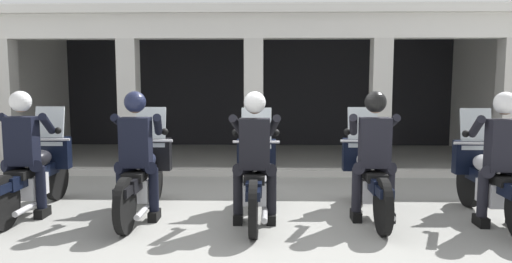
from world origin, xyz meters
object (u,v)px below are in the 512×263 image
(motorcycle_far_left, at_px, (36,173))
(police_officer_right, at_px, (374,145))
(police_officer_left, at_px, (137,145))
(motorcycle_left, at_px, (144,175))
(motorcycle_far_right, at_px, (489,179))
(motorcycle_center, at_px, (256,177))
(police_officer_far_left, at_px, (23,143))
(motorcycle_right, at_px, (368,176))
(police_officer_far_right, at_px, (502,147))
(police_officer_center, at_px, (255,146))

(motorcycle_far_left, height_order, police_officer_right, police_officer_right)
(police_officer_right, bearing_deg, motorcycle_far_left, 164.49)
(police_officer_left, xyz_separation_m, police_officer_right, (2.88, 0.05, 0.00))
(police_officer_right, bearing_deg, police_officer_left, 169.79)
(motorcycle_left, bearing_deg, police_officer_left, -96.19)
(motorcycle_left, relative_size, motorcycle_far_right, 1.00)
(motorcycle_far_left, xyz_separation_m, motorcycle_left, (1.44, -0.09, 0.00))
(motorcycle_left, bearing_deg, motorcycle_center, -9.42)
(motorcycle_far_right, bearing_deg, motorcycle_far_left, 172.42)
(motorcycle_far_left, bearing_deg, police_officer_left, -14.67)
(police_officer_left, bearing_deg, motorcycle_far_right, -3.90)
(police_officer_right, bearing_deg, police_officer_far_left, 168.25)
(motorcycle_right, height_order, motorcycle_far_right, same)
(motorcycle_right, relative_size, police_officer_far_right, 1.29)
(police_officer_left, height_order, police_officer_center, same)
(motorcycle_far_left, relative_size, police_officer_left, 1.29)
(motorcycle_far_left, bearing_deg, police_officer_far_left, -90.35)
(motorcycle_right, bearing_deg, police_officer_right, -101.50)
(motorcycle_center, relative_size, police_officer_right, 1.29)
(motorcycle_right, height_order, police_officer_far_right, police_officer_far_right)
(police_officer_far_left, height_order, motorcycle_right, police_officer_far_left)
(motorcycle_center, height_order, police_officer_far_right, police_officer_far_right)
(police_officer_far_left, bearing_deg, motorcycle_center, 2.01)
(motorcycle_left, xyz_separation_m, motorcycle_center, (1.44, -0.09, 0.00))
(motorcycle_left, distance_m, motorcycle_center, 1.44)
(motorcycle_far_left, bearing_deg, motorcycle_center, -3.63)
(police_officer_far_left, xyz_separation_m, police_officer_left, (1.44, -0.09, 0.00))
(police_officer_left, distance_m, motorcycle_right, 2.93)
(motorcycle_center, bearing_deg, motorcycle_far_left, 176.46)
(police_officer_left, bearing_deg, motorcycle_center, 1.82)
(police_officer_far_left, distance_m, police_officer_far_right, 5.76)
(motorcycle_far_left, xyz_separation_m, motorcycle_far_right, (5.75, -0.22, 0.00))
(police_officer_far_left, bearing_deg, motorcycle_right, 3.16)
(police_officer_far_left, height_order, motorcycle_far_right, police_officer_far_left)
(police_officer_far_left, relative_size, police_officer_left, 1.00)
(police_officer_left, height_order, motorcycle_center, police_officer_left)
(motorcycle_far_left, xyz_separation_m, police_officer_center, (2.88, -0.46, 0.44))
(police_officer_center, relative_size, police_officer_far_right, 1.00)
(motorcycle_far_left, height_order, motorcycle_right, same)
(motorcycle_far_left, distance_m, motorcycle_center, 2.88)
(police_officer_center, xyz_separation_m, motorcycle_far_right, (2.88, 0.24, -0.44))
(police_officer_far_left, xyz_separation_m, motorcycle_far_right, (5.76, 0.06, -0.44))
(police_officer_center, bearing_deg, motorcycle_left, 165.52)
(police_officer_far_left, height_order, police_officer_right, same)
(motorcycle_center, bearing_deg, police_officer_far_right, -6.47)
(motorcycle_left, xyz_separation_m, police_officer_right, (2.88, -0.23, 0.44))
(police_officer_center, bearing_deg, motorcycle_right, 16.37)
(police_officer_left, distance_m, police_officer_right, 2.88)
(motorcycle_left, distance_m, police_officer_left, 0.52)
(police_officer_far_left, bearing_deg, police_officer_left, -3.68)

